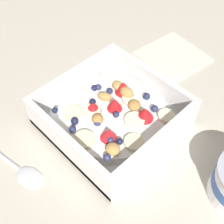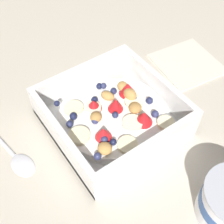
% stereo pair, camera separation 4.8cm
% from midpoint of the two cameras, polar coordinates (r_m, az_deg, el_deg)
% --- Properties ---
extents(ground_plane, '(2.40, 2.40, 0.00)m').
position_cam_midpoint_polar(ground_plane, '(0.50, 5.25, -2.08)').
color(ground_plane, beige).
extents(fruit_bowl, '(0.20, 0.20, 0.06)m').
position_cam_midpoint_polar(fruit_bowl, '(0.48, 2.92, -0.84)').
color(fruit_bowl, white).
rests_on(fruit_bowl, ground).
extents(spoon, '(0.05, 0.17, 0.01)m').
position_cam_midpoint_polar(spoon, '(0.48, -16.24, -8.00)').
color(spoon, silver).
rests_on(spoon, ground).
extents(folded_napkin, '(0.13, 0.13, 0.01)m').
position_cam_midpoint_polar(folded_napkin, '(0.63, 16.70, 9.13)').
color(folded_napkin, silver).
rests_on(folded_napkin, ground).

